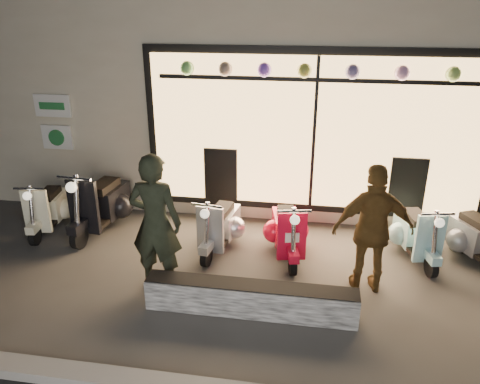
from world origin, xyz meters
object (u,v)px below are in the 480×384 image
object	(u,v)px
man	(156,223)
woman	(373,230)
graffiti_barrier	(250,299)
scooter_silver	(221,224)
scooter_red	(287,229)

from	to	relation	value
man	woman	size ratio (longest dim) A/B	1.07
graffiti_barrier	scooter_silver	distance (m)	1.75
graffiti_barrier	scooter_silver	size ratio (longest dim) A/B	2.03
scooter_red	graffiti_barrier	bearing A→B (deg)	-112.69
scooter_silver	man	bearing A→B (deg)	-107.67
graffiti_barrier	scooter_red	xyz separation A→B (m)	(0.32, 1.59, 0.16)
scooter_silver	graffiti_barrier	bearing A→B (deg)	-59.35
scooter_red	scooter_silver	bearing A→B (deg)	167.53
graffiti_barrier	woman	bearing A→B (deg)	28.03
scooter_silver	man	xyz separation A→B (m)	(-0.58, -1.22, 0.56)
man	graffiti_barrier	bearing A→B (deg)	164.93
graffiti_barrier	scooter_silver	world-z (taller)	scooter_silver
scooter_silver	scooter_red	world-z (taller)	scooter_red
graffiti_barrier	scooter_red	bearing A→B (deg)	78.63
graffiti_barrier	woman	distance (m)	1.74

